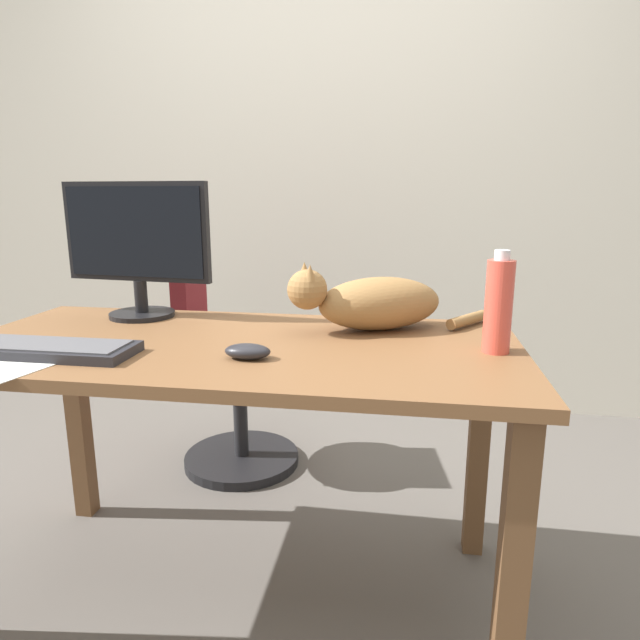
{
  "coord_description": "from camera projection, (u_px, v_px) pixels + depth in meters",
  "views": [
    {
      "loc": [
        0.44,
        -1.34,
        1.13
      ],
      "look_at": [
        0.22,
        0.03,
        0.81
      ],
      "focal_mm": 30.85,
      "sensor_mm": 36.0,
      "label": 1
    }
  ],
  "objects": [
    {
      "name": "desk",
      "position": [
        237.0,
        381.0,
        1.46
      ],
      "size": [
        1.47,
        0.71,
        0.75
      ],
      "color": "brown",
      "rests_on": "ground_plane"
    },
    {
      "name": "cat",
      "position": [
        372.0,
        302.0,
        1.55
      ],
      "size": [
        0.57,
        0.32,
        0.2
      ],
      "color": "olive",
      "rests_on": "desk"
    },
    {
      "name": "computer_mouse",
      "position": [
        248.0,
        351.0,
        1.29
      ],
      "size": [
        0.11,
        0.06,
        0.04
      ],
      "primitive_type": "ellipsoid",
      "color": "#232328",
      "rests_on": "desk"
    },
    {
      "name": "water_bottle",
      "position": [
        499.0,
        305.0,
        1.32
      ],
      "size": [
        0.07,
        0.07,
        0.25
      ],
      "color": "#D84C3D",
      "rests_on": "desk"
    },
    {
      "name": "office_chair",
      "position": [
        227.0,
        377.0,
        2.28
      ],
      "size": [
        0.48,
        0.48,
        0.91
      ],
      "color": "black",
      "rests_on": "ground_plane"
    },
    {
      "name": "back_wall",
      "position": [
        325.0,
        159.0,
        2.81
      ],
      "size": [
        6.0,
        0.04,
        2.6
      ],
      "primitive_type": "cube",
      "color": "beige",
      "rests_on": "ground_plane"
    },
    {
      "name": "monitor",
      "position": [
        137.0,
        245.0,
        1.68
      ],
      "size": [
        0.48,
        0.2,
        0.41
      ],
      "color": "black",
      "rests_on": "desk"
    },
    {
      "name": "ground_plane",
      "position": [
        244.0,
        589.0,
        1.61
      ],
      "size": [
        8.0,
        8.0,
        0.0
      ],
      "primitive_type": "plane",
      "color": "#59544F"
    },
    {
      "name": "keyboard",
      "position": [
        45.0,
        349.0,
        1.33
      ],
      "size": [
        0.44,
        0.15,
        0.03
      ],
      "color": "#232328",
      "rests_on": "desk"
    },
    {
      "name": "paper_sheet",
      "position": [
        9.0,
        363.0,
        1.25
      ],
      "size": [
        0.27,
        0.34,
        0.0
      ],
      "primitive_type": "cube",
      "rotation": [
        0.0,
        0.0,
        -0.23
      ],
      "color": "white",
      "rests_on": "desk"
    }
  ]
}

